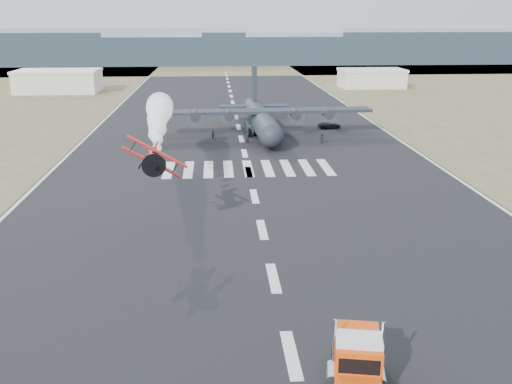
{
  "coord_description": "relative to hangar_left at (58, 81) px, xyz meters",
  "views": [
    {
      "loc": [
        -4.87,
        -33.75,
        22.22
      ],
      "look_at": [
        -0.6,
        24.94,
        4.0
      ],
      "focal_mm": 40.0,
      "sensor_mm": 36.0,
      "label": 1
    }
  ],
  "objects": [
    {
      "name": "runway_markings",
      "position": [
        52.0,
        -85.0,
        -3.4
      ],
      "size": [
        60.0,
        260.0,
        0.01
      ],
      "primitive_type": null,
      "color": "silver",
      "rests_on": "ground"
    },
    {
      "name": "ground",
      "position": [
        52.0,
        -145.0,
        -3.41
      ],
      "size": [
        500.0,
        500.0,
        0.0
      ],
      "primitive_type": "plane",
      "color": "black",
      "rests_on": "ground"
    },
    {
      "name": "support_vehicle",
      "position": [
        70.79,
        -63.64,
        -2.76
      ],
      "size": [
        4.9,
        2.71,
        1.3
      ],
      "primitive_type": "imported",
      "rotation": [
        0.0,
        0.0,
        1.69
      ],
      "color": "black",
      "rests_on": "ground"
    },
    {
      "name": "hangar_left",
      "position": [
        0.0,
        0.0,
        0.0
      ],
      "size": [
        24.5,
        14.5,
        6.7
      ],
      "color": "beige",
      "rests_on": "ground"
    },
    {
      "name": "crew_g",
      "position": [
        46.7,
        -72.78,
        -2.55
      ],
      "size": [
        0.68,
        0.75,
        1.71
      ],
      "primitive_type": "imported",
      "rotation": [
        0.0,
        0.0,
        1.26
      ],
      "color": "black",
      "rests_on": "ground"
    },
    {
      "name": "semi_truck",
      "position": [
        55.42,
        -149.43,
        -1.46
      ],
      "size": [
        4.25,
        9.0,
        3.96
      ],
      "rotation": [
        0.0,
        0.0,
        -0.19
      ],
      "color": "black",
      "rests_on": "ground"
    },
    {
      "name": "crew_b",
      "position": [
        58.79,
        -79.01,
        -2.53
      ],
      "size": [
        0.82,
        0.99,
        1.75
      ],
      "primitive_type": "imported",
      "rotation": [
        0.0,
        0.0,
        1.16
      ],
      "color": "black",
      "rests_on": "ground"
    },
    {
      "name": "smoke_trail",
      "position": [
        38.89,
        -92.81,
        5.05
      ],
      "size": [
        4.54,
        34.21,
        4.3
      ],
      "rotation": [
        0.0,
        0.0,
        0.06
      ],
      "color": "white"
    },
    {
      "name": "crew_h",
      "position": [
        55.53,
        -75.24,
        -2.51
      ],
      "size": [
        0.66,
        0.95,
        1.8
      ],
      "primitive_type": "imported",
      "rotation": [
        0.0,
        0.0,
        1.72
      ],
      "color": "black",
      "rests_on": "ground"
    },
    {
      "name": "crew_c",
      "position": [
        66.47,
        -78.1,
        -2.49
      ],
      "size": [
        1.23,
        0.67,
        1.83
      ],
      "primitive_type": "imported",
      "rotation": [
        0.0,
        0.0,
        3.04
      ],
      "color": "black",
      "rests_on": "ground"
    },
    {
      "name": "ridge_seg_c",
      "position": [
        -13.0,
        115.0,
        5.09
      ],
      "size": [
        150.0,
        50.0,
        17.0
      ],
      "primitive_type": "cube",
      "color": "gray",
      "rests_on": "ground"
    },
    {
      "name": "transport_aircraft",
      "position": [
        56.08,
        -68.21,
        -0.24
      ],
      "size": [
        42.53,
        35.03,
        12.29
      ],
      "rotation": [
        0.0,
        0.0,
        0.04
      ],
      "color": "black",
      "rests_on": "ground"
    },
    {
      "name": "crew_d",
      "position": [
        55.51,
        -71.22,
        -2.53
      ],
      "size": [
        1.04,
        0.57,
        1.75
      ],
      "primitive_type": "imported",
      "rotation": [
        0.0,
        0.0,
        3.1
      ],
      "color": "black",
      "rests_on": "ground"
    },
    {
      "name": "crew_e",
      "position": [
        58.22,
        -74.09,
        -2.49
      ],
      "size": [
        0.97,
        1.05,
        1.83
      ],
      "primitive_type": "imported",
      "rotation": [
        0.0,
        0.0,
        0.95
      ],
      "color": "black",
      "rests_on": "ground"
    },
    {
      "name": "scrub_far",
      "position": [
        52.0,
        85.0,
        -3.41
      ],
      "size": [
        500.0,
        80.0,
        0.0
      ],
      "primitive_type": "cube",
      "color": "brown",
      "rests_on": "ground"
    },
    {
      "name": "ridge_seg_f",
      "position": [
        182.0,
        115.0,
        5.09
      ],
      "size": [
        150.0,
        50.0,
        17.0
      ],
      "primitive_type": "cube",
      "color": "gray",
      "rests_on": "ground"
    },
    {
      "name": "ridge_seg_e",
      "position": [
        117.0,
        115.0,
        4.09
      ],
      "size": [
        150.0,
        50.0,
        15.0
      ],
      "primitive_type": "cube",
      "color": "gray",
      "rests_on": "ground"
    },
    {
      "name": "ridge_seg_d",
      "position": [
        52.0,
        115.0,
        3.09
      ],
      "size": [
        150.0,
        50.0,
        13.0
      ],
      "primitive_type": "cube",
      "color": "gray",
      "rests_on": "ground"
    },
    {
      "name": "crew_a",
      "position": [
        52.95,
        -77.65,
        -2.58
      ],
      "size": [
        0.62,
        0.51,
        1.66
      ],
      "primitive_type": "imported",
      "rotation": [
        0.0,
        0.0,
        6.26
      ],
      "color": "black",
      "rests_on": "ground"
    },
    {
      "name": "hangar_right",
      "position": [
        98.0,
        5.0,
        -0.4
      ],
      "size": [
        20.5,
        12.5,
        5.9
      ],
      "color": "beige",
      "rests_on": "ground"
    },
    {
      "name": "crew_f",
      "position": [
        53.58,
        -71.76,
        -2.51
      ],
      "size": [
        1.61,
        1.48,
        1.79
      ],
      "primitive_type": "imported",
      "rotation": [
        0.0,
        0.0,
        5.58
      ],
      "color": "black",
      "rests_on": "ground"
    },
    {
      "name": "aerobatic_biplane",
      "position": [
        40.67,
        -120.87,
        4.81
      ],
      "size": [
        5.97,
        6.15,
        4.89
      ],
      "rotation": [
        0.0,
        0.54,
        0.06
      ],
      "color": "red"
    }
  ]
}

